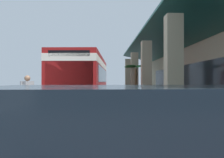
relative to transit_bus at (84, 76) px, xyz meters
name	(u,v)px	position (x,y,z in m)	size (l,w,h in m)	color
ground	(188,104)	(0.22, 7.02, -1.85)	(120.00, 120.00, 0.00)	#38383A
curb_strip	(129,107)	(3.06, 2.76, -1.79)	(34.73, 0.50, 0.12)	#9E998E
transit_bus	(84,76)	(0.00, 0.00, 0.00)	(11.32, 3.17, 3.34)	maroon
pedestrian	(27,94)	(7.12, -1.71, -0.85)	(0.62, 0.45, 1.76)	#726651
potted_palm	(136,93)	(-1.99, 3.76, -1.22)	(1.64, 1.90, 2.80)	#4C4742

